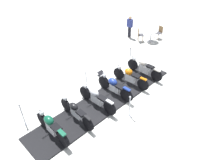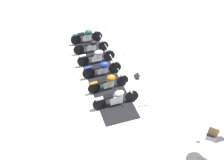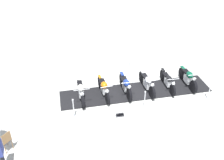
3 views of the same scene
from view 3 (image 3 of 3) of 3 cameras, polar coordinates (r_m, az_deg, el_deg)
name	(u,v)px [view 3 (image 3 of 3)]	position (r m, az deg, el deg)	size (l,w,h in m)	color
ground_plane	(136,92)	(14.39, 5.17, -2.55)	(80.00, 80.00, 0.00)	silver
display_platform	(136,91)	(14.37, 5.18, -2.46)	(8.14, 1.65, 0.05)	black
motorcycle_cream	(81,91)	(13.60, -6.76, -2.37)	(1.36, 1.99, 0.95)	black
motorcycle_copper	(104,88)	(13.70, -1.82, -1.74)	(1.39, 1.83, 0.95)	black
motorcycle_navy	(126,85)	(13.92, 2.98, -1.17)	(1.31, 1.90, 1.02)	black
motorcycle_chrome	(147,83)	(14.24, 7.61, -0.62)	(1.37, 1.93, 1.00)	black
motorcycle_black	(168,81)	(14.65, 12.00, -0.20)	(1.22, 1.94, 0.94)	black
motorcycle_forest	(188,78)	(15.13, 16.14, 0.43)	(1.23, 1.84, 0.99)	black
stanchion_right_front	(74,112)	(12.54, -8.24, -6.77)	(0.32, 0.32, 1.08)	silver
stanchion_left_mid	(129,73)	(15.36, 3.72, 1.53)	(0.34, 0.34, 1.12)	silver
stanchion_right_mid	(144,102)	(13.07, 7.04, -4.79)	(0.30, 0.30, 1.02)	silver
stanchion_right_rear	(209,94)	(14.45, 20.18, -2.86)	(0.35, 0.35, 1.11)	silver
info_placard	(120,115)	(12.69, 1.73, -7.49)	(0.45, 0.40, 0.22)	#333338
cafe_chair_across_table	(6,140)	(11.55, -22.01, -11.97)	(0.48, 0.48, 0.97)	olive
bystander_person	(0,151)	(10.60, -23.11, -13.92)	(0.41, 0.45, 1.63)	#23232D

